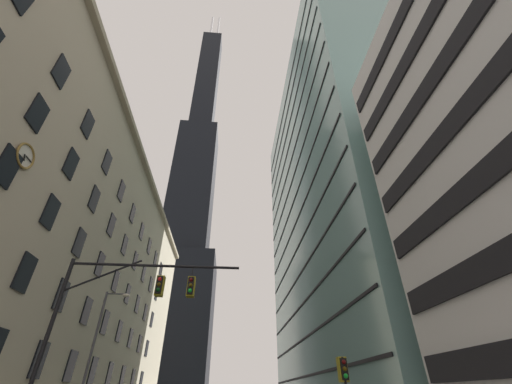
# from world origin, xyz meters

# --- Properties ---
(station_building) EXTENTS (15.47, 62.12, 28.85)m
(station_building) POSITION_xyz_m (-18.40, 25.06, 14.40)
(station_building) COLOR #BCAF93
(station_building) RESTS_ON ground
(dark_skyscraper) EXTENTS (22.75, 22.75, 201.60)m
(dark_skyscraper) POSITION_xyz_m (-15.19, 92.11, 58.88)
(dark_skyscraper) COLOR black
(dark_skyscraper) RESTS_ON ground
(glass_office_midrise) EXTENTS (14.71, 46.60, 57.30)m
(glass_office_midrise) POSITION_xyz_m (18.30, 30.73, 28.65)
(glass_office_midrise) COLOR gray
(glass_office_midrise) RESTS_ON ground
(traffic_signal_mast) EXTENTS (9.08, 0.63, 8.03)m
(traffic_signal_mast) POSITION_xyz_m (-3.60, 5.29, 5.88)
(traffic_signal_mast) COLOR black
(traffic_signal_mast) RESTS_ON sidewalk_left
(traffic_light_near_right) EXTENTS (0.40, 0.63, 3.39)m
(traffic_light_near_right) POSITION_xyz_m (6.94, 4.98, 2.84)
(traffic_light_near_right) COLOR black
(traffic_light_near_right) RESTS_ON sidewalk_right
(street_lamppost) EXTENTS (1.85, 0.32, 8.59)m
(street_lamppost) POSITION_xyz_m (-7.81, 13.79, 5.15)
(street_lamppost) COLOR #47474C
(street_lamppost) RESTS_ON sidewalk_left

